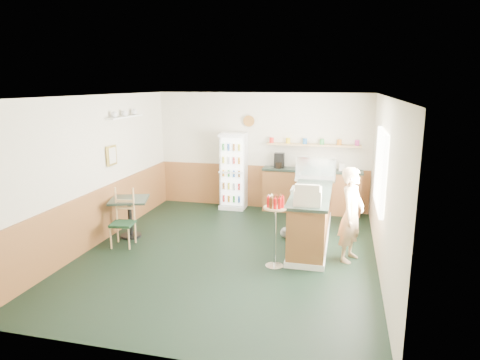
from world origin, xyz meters
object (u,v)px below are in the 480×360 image
(condiment_stand, at_px, (275,219))
(drinks_fridge, at_px, (234,171))
(cafe_table, at_px, (130,210))
(display_case, at_px, (316,169))
(cafe_chair, at_px, (124,216))
(shopkeeper, at_px, (351,215))
(cash_register, at_px, (308,196))

(condiment_stand, bearing_deg, drinks_fridge, 115.53)
(cafe_table, bearing_deg, display_case, 21.57)
(cafe_chair, bearing_deg, cafe_table, 96.29)
(drinks_fridge, relative_size, cafe_table, 2.06)
(drinks_fridge, height_order, shopkeeper, drinks_fridge)
(condiment_stand, bearing_deg, cafe_chair, 173.19)
(condiment_stand, relative_size, cafe_table, 1.35)
(display_case, relative_size, condiment_stand, 0.67)
(drinks_fridge, relative_size, cash_register, 4.00)
(shopkeeper, bearing_deg, cash_register, 132.32)
(condiment_stand, bearing_deg, cash_register, 32.34)
(condiment_stand, height_order, cafe_chair, condiment_stand)
(condiment_stand, height_order, cafe_table, condiment_stand)
(cash_register, distance_m, cafe_table, 3.48)
(display_case, distance_m, cafe_chair, 3.79)
(cafe_chair, bearing_deg, cash_register, -8.82)
(drinks_fridge, height_order, cafe_table, drinks_fridge)
(drinks_fridge, bearing_deg, display_case, -28.31)
(drinks_fridge, xyz_separation_m, cafe_table, (-1.43, -2.40, -0.36))
(cash_register, height_order, shopkeeper, shopkeeper)
(cafe_table, bearing_deg, condiment_stand, -13.86)
(display_case, xyz_separation_m, condiment_stand, (-0.47, -2.07, -0.42))
(cash_register, bearing_deg, cafe_table, 171.45)
(drinks_fridge, xyz_separation_m, cafe_chair, (-1.33, -2.79, -0.35))
(drinks_fridge, relative_size, shopkeeper, 1.13)
(cash_register, xyz_separation_m, cafe_chair, (-3.30, 0.04, -0.59))
(shopkeeper, distance_m, cafe_chair, 4.02)
(display_case, relative_size, cash_register, 1.76)
(display_case, height_order, cafe_chair, display_case)
(cash_register, xyz_separation_m, condiment_stand, (-0.47, -0.30, -0.32))
(cafe_chair, bearing_deg, display_case, 19.46)
(display_case, distance_m, cash_register, 1.77)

